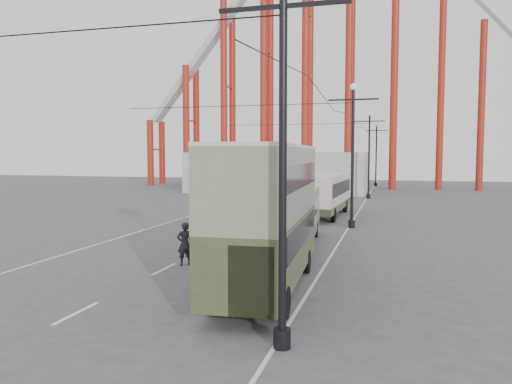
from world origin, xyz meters
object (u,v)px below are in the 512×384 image
(lamp_post_near, at_px, (283,25))
(pedestrian, at_px, (185,244))
(single_decker_cream, at_px, (325,193))
(single_decker_green, at_px, (292,216))
(double_decker_bus, at_px, (268,209))

(lamp_post_near, distance_m, pedestrian, 12.18)
(single_decker_cream, xyz_separation_m, pedestrian, (-3.57, -18.82, -0.89))
(lamp_post_near, bearing_deg, single_decker_green, 100.30)
(lamp_post_near, relative_size, pedestrian, 5.75)
(double_decker_bus, relative_size, single_decker_cream, 0.92)
(lamp_post_near, xyz_separation_m, single_decker_green, (-2.47, 13.58, -6.25))
(single_decker_cream, bearing_deg, lamp_post_near, -82.37)
(lamp_post_near, xyz_separation_m, double_decker_bus, (-1.68, 5.20, -4.98))
(double_decker_bus, bearing_deg, lamp_post_near, -75.29)
(pedestrian, bearing_deg, lamp_post_near, 85.46)
(lamp_post_near, relative_size, double_decker_bus, 1.12)
(single_decker_cream, distance_m, pedestrian, 19.18)
(single_decker_cream, bearing_deg, double_decker_bus, -85.51)
(pedestrian, bearing_deg, single_decker_green, -164.72)
(single_decker_green, xyz_separation_m, single_decker_cream, (-0.05, 13.20, 0.21))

